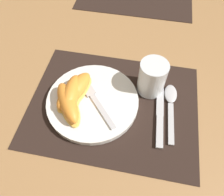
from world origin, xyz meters
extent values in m
plane|color=#A37547|center=(0.00, 0.00, 0.00)|extent=(3.00, 3.00, 0.00)
cube|color=black|center=(0.00, 0.00, 0.00)|extent=(0.44, 0.34, 0.00)
cylinder|color=white|center=(-0.05, -0.01, 0.01)|extent=(0.24, 0.24, 0.02)
cylinder|color=silver|center=(0.09, 0.07, 0.05)|extent=(0.07, 0.07, 0.10)
cylinder|color=yellow|center=(0.09, 0.07, 0.02)|extent=(0.06, 0.06, 0.04)
cube|color=#BCBCC1|center=(0.13, -0.06, 0.01)|extent=(0.02, 0.09, 0.01)
cube|color=#BCBCC1|center=(0.12, 0.05, 0.01)|extent=(0.03, 0.13, 0.01)
cube|color=#BCBCC1|center=(0.15, -0.03, 0.01)|extent=(0.02, 0.12, 0.01)
ellipsoid|color=#BCBCC1|center=(0.15, 0.06, 0.01)|extent=(0.04, 0.06, 0.01)
cube|color=#BCBCC1|center=(-0.02, -0.04, 0.02)|extent=(0.08, 0.09, 0.00)
cube|color=#BCBCC1|center=(-0.08, 0.03, 0.02)|extent=(0.07, 0.07, 0.00)
ellipsoid|color=#F7C656|center=(-0.10, 0.00, 0.02)|extent=(0.10, 0.14, 0.01)
ellipsoid|color=orange|center=(-0.10, 0.00, 0.04)|extent=(0.09, 0.14, 0.04)
ellipsoid|color=#F7C656|center=(-0.11, -0.01, 0.02)|extent=(0.05, 0.12, 0.01)
ellipsoid|color=orange|center=(-0.11, -0.01, 0.04)|extent=(0.05, 0.12, 0.05)
ellipsoid|color=#F7C656|center=(-0.11, -0.04, 0.02)|extent=(0.11, 0.13, 0.01)
ellipsoid|color=orange|center=(-0.11, -0.04, 0.04)|extent=(0.10, 0.13, 0.04)
camera|label=1|loc=(0.06, -0.30, 0.49)|focal=35.00mm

